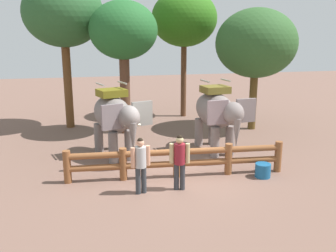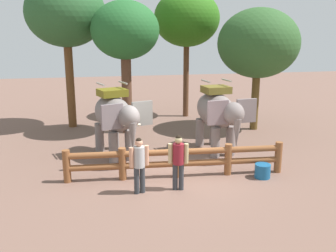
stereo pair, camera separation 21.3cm
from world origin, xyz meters
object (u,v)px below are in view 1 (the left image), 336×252
(tree_far_right, at_px, (63,14))
(tree_deep_back, at_px, (256,44))
(tree_far_left, at_px, (184,19))
(tree_back_center, at_px, (123,32))
(log_fence, at_px, (177,159))
(feed_bucket, at_px, (263,170))
(elephant_near_left, at_px, (115,116))
(elephant_center, at_px, (217,112))
(tourist_woman_in_black, at_px, (180,158))
(tourist_man_in_blue, at_px, (141,162))

(tree_far_right, xyz_separation_m, tree_deep_back, (8.70, -2.37, -1.36))
(tree_far_left, height_order, tree_deep_back, tree_far_left)
(tree_deep_back, bearing_deg, tree_far_right, 164.77)
(tree_back_center, relative_size, tree_far_right, 0.85)
(log_fence, xyz_separation_m, feed_bucket, (2.72, -0.66, -0.38))
(elephant_near_left, relative_size, tree_far_left, 0.49)
(tree_far_right, xyz_separation_m, feed_bucket, (6.27, -8.31, -5.22))
(elephant_near_left, relative_size, tree_deep_back, 0.59)
(tree_deep_back, distance_m, feed_bucket, 7.50)
(tree_back_center, relative_size, tree_deep_back, 1.05)
(log_fence, bearing_deg, elephant_near_left, 125.59)
(elephant_center, height_order, tree_back_center, tree_back_center)
(tree_far_left, bearing_deg, tourist_woman_in_black, -105.98)
(tourist_man_in_blue, height_order, tree_deep_back, tree_deep_back)
(log_fence, xyz_separation_m, tree_back_center, (-0.95, 5.98, 4.01))
(elephant_center, bearing_deg, log_fence, -134.07)
(elephant_center, bearing_deg, tourist_man_in_blue, -137.26)
(tree_far_left, bearing_deg, elephant_near_left, -124.52)
(tourist_man_in_blue, relative_size, tree_far_right, 0.24)
(log_fence, bearing_deg, tree_far_left, 73.36)
(elephant_center, bearing_deg, tree_far_right, 136.53)
(log_fence, distance_m, feed_bucket, 2.83)
(log_fence, height_order, elephant_near_left, elephant_near_left)
(tourist_woman_in_black, relative_size, tourist_man_in_blue, 1.01)
(tree_back_center, xyz_separation_m, tree_far_right, (-2.60, 1.68, 0.83))
(elephant_center, distance_m, tree_back_center, 5.73)
(feed_bucket, bearing_deg, tree_back_center, 118.96)
(log_fence, bearing_deg, tourist_man_in_blue, -143.22)
(log_fence, xyz_separation_m, elephant_center, (2.17, 2.24, 0.98))
(tourist_man_in_blue, height_order, tree_back_center, tree_back_center)
(tree_deep_back, bearing_deg, tourist_woman_in_black, -130.29)
(tourist_man_in_blue, relative_size, tree_deep_back, 0.29)
(feed_bucket, bearing_deg, tree_deep_back, 67.77)
(feed_bucket, bearing_deg, elephant_near_left, 145.23)
(tourist_man_in_blue, distance_m, tree_back_center, 7.88)
(tourist_man_in_blue, relative_size, feed_bucket, 3.32)
(elephant_near_left, bearing_deg, log_fence, -54.41)
(tree_far_left, bearing_deg, elephant_center, -94.12)
(log_fence, height_order, tree_deep_back, tree_deep_back)
(elephant_near_left, height_order, tree_far_right, tree_far_right)
(tourist_man_in_blue, distance_m, tree_far_left, 11.47)
(tree_deep_back, bearing_deg, tree_far_left, 125.19)
(tree_far_left, bearing_deg, log_fence, -106.64)
(tree_back_center, height_order, tree_far_right, tree_far_right)
(tree_far_right, bearing_deg, tree_deep_back, -15.23)
(log_fence, relative_size, tree_far_right, 1.01)
(tourist_man_in_blue, xyz_separation_m, tree_deep_back, (6.49, 6.29, 3.12))
(tree_back_center, bearing_deg, feed_bucket, -61.04)
(tourist_man_in_blue, distance_m, tree_deep_back, 9.56)
(tree_far_right, height_order, tree_deep_back, tree_far_right)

